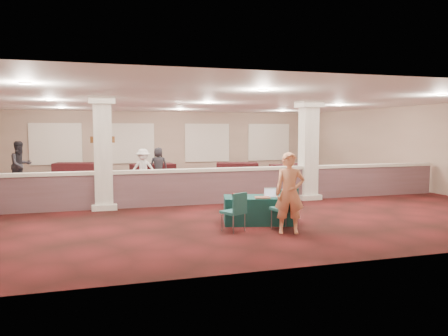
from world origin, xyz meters
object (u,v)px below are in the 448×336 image
object	(u,v)px
woman	(290,193)
near_table	(259,210)
far_table_front_center	(185,185)
attendee_c	(309,158)
far_table_back_right	(237,171)
conf_chair_main	(286,205)
far_table_back_left	(76,171)
attendee_b	(143,169)
conf_chair_side	(236,209)
far_table_front_left	(130,183)
attendee_d	(159,165)
far_table_back_center	(153,172)
attendee_a	(20,165)
far_table_front_right	(293,173)

from	to	relation	value
woman	near_table	bearing A→B (deg)	122.48
far_table_front_center	attendee_c	distance (m)	8.38
far_table_back_right	attendee_c	xyz separation A→B (m)	(3.76, 0.19, 0.51)
conf_chair_main	far_table_back_left	xyz separation A→B (m)	(-4.95, 11.96, -0.18)
conf_chair_main	attendee_c	bearing A→B (deg)	50.50
near_table	attendee_b	xyz separation A→B (m)	(-2.03, 7.18, 0.45)
conf_chair_main	far_table_back_left	distance (m)	12.95
conf_chair_side	attendee_c	size ratio (longest dim) A/B	0.50
far_table_front_left	attendee_d	xyz separation A→B (m)	(1.39, 2.47, 0.43)
far_table_back_left	far_table_front_center	bearing A→B (deg)	-58.53
far_table_back_center	attendee_b	bearing A→B (deg)	-105.72
far_table_back_left	far_table_back_center	world-z (taller)	far_table_back_left
woman	attendee_c	size ratio (longest dim) A/B	1.00
conf_chair_side	attendee_d	distance (m)	9.34
conf_chair_side	woman	size ratio (longest dim) A/B	0.50
woman	far_table_front_center	bearing A→B (deg)	119.85
attendee_c	near_table	bearing A→B (deg)	-160.73
far_table_front_left	attendee_c	bearing A→B (deg)	19.94
attendee_a	near_table	bearing A→B (deg)	-91.17
conf_chair_main	conf_chair_side	distance (m)	1.15
conf_chair_side	far_table_front_right	bearing A→B (deg)	29.16
far_table_back_right	far_table_front_left	bearing A→B (deg)	-149.34
woman	attendee_d	distance (m)	9.89
conf_chair_side	attendee_a	xyz separation A→B (m)	(-5.77, 9.28, 0.40)
far_table_front_center	far_table_back_center	world-z (taller)	far_table_front_center
conf_chair_side	woman	xyz separation A→B (m)	(1.09, -0.45, 0.37)
near_table	far_table_front_right	xyz separation A→B (m)	(4.52, 7.58, 0.06)
far_table_front_right	far_table_back_left	bearing A→B (deg)	159.10
far_table_front_left	attendee_c	xyz separation A→B (m)	(8.84, 3.21, 0.55)
woman	far_table_front_left	xyz separation A→B (m)	(-2.89, 7.31, -0.55)
woman	attendee_c	distance (m)	12.08
attendee_a	attendee_d	size ratio (longest dim) A/B	1.20
far_table_back_center	attendee_d	world-z (taller)	attendee_d
far_table_back_center	far_table_back_right	xyz separation A→B (m)	(3.80, -0.47, 0.00)
far_table_front_center	far_table_back_left	world-z (taller)	far_table_front_center
attendee_b	far_table_back_center	bearing A→B (deg)	85.48
conf_chair_main	far_table_front_right	xyz separation A→B (m)	(4.22, 8.46, -0.19)
woman	far_table_front_center	distance (m)	6.15
far_table_back_right	conf_chair_main	bearing A→B (deg)	-102.07
far_table_front_right	attendee_d	xyz separation A→B (m)	(-5.76, 1.05, 0.38)
woman	attendee_c	world-z (taller)	same
far_table_back_center	attendee_d	xyz separation A→B (m)	(0.11, -1.01, 0.39)
woman	attendee_b	xyz separation A→B (m)	(-2.30, 8.33, -0.12)
near_table	far_table_front_left	size ratio (longest dim) A/B	1.01
woman	far_table_back_left	size ratio (longest dim) A/B	0.93
far_table_front_center	near_table	bearing A→B (deg)	-80.14
far_table_front_center	far_table_back_center	bearing A→B (deg)	95.93
far_table_front_center	attendee_a	xyz separation A→B (m)	(-5.74, 3.70, 0.53)
far_table_front_center	far_table_front_right	xyz separation A→B (m)	(5.37, 2.70, -0.00)
attendee_b	attendee_d	size ratio (longest dim) A/B	1.01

